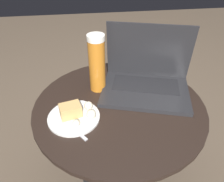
% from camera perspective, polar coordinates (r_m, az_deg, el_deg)
% --- Properties ---
extents(ground_plane, '(6.00, 6.00, 0.00)m').
position_cam_1_polar(ground_plane, '(1.30, 1.43, -21.24)').
color(ground_plane, brown).
extents(table, '(0.71, 0.71, 0.52)m').
position_cam_1_polar(table, '(1.01, 1.76, -9.71)').
color(table, black).
rests_on(table, ground_plane).
extents(laptop, '(0.44, 0.36, 0.28)m').
position_cam_1_polar(laptop, '(0.98, 8.95, 3.49)').
color(laptop, '#232326').
rests_on(laptop, table).
extents(beer_glass, '(0.07, 0.07, 0.25)m').
position_cam_1_polar(beer_glass, '(0.93, -3.96, 7.17)').
color(beer_glass, '#C6701E').
rests_on(beer_glass, table).
extents(snack_plate, '(0.20, 0.20, 0.06)m').
position_cam_1_polar(snack_plate, '(0.85, -9.61, -6.04)').
color(snack_plate, silver).
rests_on(snack_plate, table).
extents(fork, '(0.11, 0.15, 0.00)m').
position_cam_1_polar(fork, '(0.83, -10.84, -8.83)').
color(fork, silver).
rests_on(fork, table).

